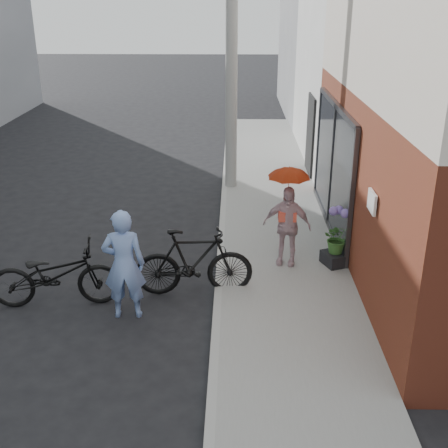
{
  "coord_description": "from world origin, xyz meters",
  "views": [
    {
      "loc": [
        1.19,
        -7.36,
        4.58
      ],
      "look_at": [
        1.03,
        1.07,
        1.1
      ],
      "focal_mm": 45.0,
      "sensor_mm": 36.0,
      "label": 1
    }
  ],
  "objects_px": {
    "bike_right": "(194,262)",
    "planter": "(336,258)",
    "kimono_woman": "(287,226)",
    "utility_pole": "(232,44)",
    "bike_left": "(55,275)",
    "officer": "(124,265)"
  },
  "relations": [
    {
      "from": "officer",
      "to": "bike_left",
      "type": "bearing_deg",
      "value": -19.76
    },
    {
      "from": "bike_left",
      "to": "planter",
      "type": "bearing_deg",
      "value": -81.14
    },
    {
      "from": "officer",
      "to": "planter",
      "type": "xyz_separation_m",
      "value": [
        3.43,
        1.59,
        -0.63
      ]
    },
    {
      "from": "bike_right",
      "to": "planter",
      "type": "distance_m",
      "value": 2.63
    },
    {
      "from": "kimono_woman",
      "to": "planter",
      "type": "height_order",
      "value": "kimono_woman"
    },
    {
      "from": "officer",
      "to": "kimono_woman",
      "type": "xyz_separation_m",
      "value": [
        2.54,
        1.62,
        -0.03
      ]
    },
    {
      "from": "bike_left",
      "to": "planter",
      "type": "xyz_separation_m",
      "value": [
        4.59,
        1.29,
        -0.3
      ]
    },
    {
      "from": "bike_left",
      "to": "bike_right",
      "type": "height_order",
      "value": "bike_right"
    },
    {
      "from": "bike_right",
      "to": "planter",
      "type": "relative_size",
      "value": 4.45
    },
    {
      "from": "bike_right",
      "to": "officer",
      "type": "bearing_deg",
      "value": 121.12
    },
    {
      "from": "utility_pole",
      "to": "bike_left",
      "type": "xyz_separation_m",
      "value": [
        -2.69,
        -5.66,
        -2.97
      ]
    },
    {
      "from": "utility_pole",
      "to": "kimono_woman",
      "type": "height_order",
      "value": "utility_pole"
    },
    {
      "from": "utility_pole",
      "to": "bike_right",
      "type": "xyz_separation_m",
      "value": [
        -0.55,
        -5.26,
        -2.93
      ]
    },
    {
      "from": "bike_right",
      "to": "planter",
      "type": "xyz_separation_m",
      "value": [
        2.45,
        0.89,
        -0.34
      ]
    },
    {
      "from": "utility_pole",
      "to": "planter",
      "type": "distance_m",
      "value": 5.78
    },
    {
      "from": "bike_right",
      "to": "planter",
      "type": "bearing_deg",
      "value": -74.46
    },
    {
      "from": "officer",
      "to": "planter",
      "type": "height_order",
      "value": "officer"
    },
    {
      "from": "bike_left",
      "to": "planter",
      "type": "height_order",
      "value": "bike_left"
    },
    {
      "from": "bike_left",
      "to": "planter",
      "type": "relative_size",
      "value": 4.7
    },
    {
      "from": "kimono_woman",
      "to": "bike_left",
      "type": "bearing_deg",
      "value": -146.32
    },
    {
      "from": "planter",
      "to": "bike_left",
      "type": "bearing_deg",
      "value": -164.34
    },
    {
      "from": "officer",
      "to": "utility_pole",
      "type": "bearing_deg",
      "value": -109.47
    }
  ]
}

